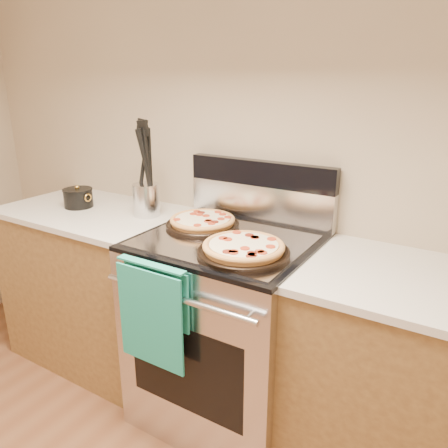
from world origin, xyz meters
The scene contains 17 objects.
wall_back centered at (0.00, 2.00, 1.35)m, with size 4.00×4.00×0.00m, color tan.
range_body centered at (0.00, 1.65, 0.45)m, with size 0.76×0.68×0.90m, color #B7B7BC.
oven_window centered at (0.00, 1.31, 0.45)m, with size 0.56×0.01×0.40m, color black.
cooktop centered at (0.00, 1.65, 0.91)m, with size 0.76×0.68×0.02m, color black.
backsplash_lower centered at (0.00, 1.96, 1.01)m, with size 0.76×0.06×0.18m, color silver.
backsplash_upper centered at (0.00, 1.96, 1.16)m, with size 0.76×0.06×0.12m, color black.
oven_handle centered at (0.00, 1.27, 0.80)m, with size 0.03×0.03×0.70m, color silver.
dish_towel centered at (-0.12, 1.27, 0.70)m, with size 0.32×0.05×0.42m, color #1B8B79, non-canonical shape.
foil_sheet centered at (0.00, 1.62, 0.92)m, with size 0.70×0.55×0.01m, color gray.
cabinet_left centered at (-0.88, 1.68, 0.44)m, with size 1.00×0.62×0.88m, color brown.
countertop_left centered at (-0.88, 1.68, 0.90)m, with size 1.02×0.64×0.03m, color beige.
cabinet_right centered at (0.88, 1.68, 0.44)m, with size 1.00×0.62×0.88m, color brown.
countertop_right centered at (0.88, 1.68, 0.90)m, with size 1.02×0.64×0.03m, color beige.
pepperoni_pizza_back centered at (-0.18, 1.72, 0.95)m, with size 0.34×0.34×0.05m, color #BC7339, non-canonical shape.
pepperoni_pizza_front centered at (0.15, 1.52, 0.95)m, with size 0.37×0.37×0.05m, color #BC7339, non-canonical shape.
utensil_crock centered at (-0.55, 1.75, 0.99)m, with size 0.14×0.14×0.17m, color silver.
saucepan centered at (-0.99, 1.68, 0.96)m, with size 0.16×0.16×0.10m, color black.
Camera 1 is at (0.93, 0.11, 1.60)m, focal length 35.00 mm.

